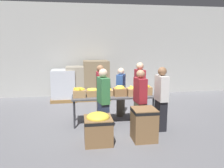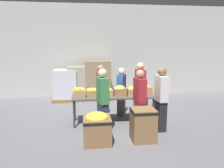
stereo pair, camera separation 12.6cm
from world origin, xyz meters
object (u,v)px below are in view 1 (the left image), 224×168
pallet_stack_0 (64,85)px  volunteer_1 (103,101)px  volunteer_3 (161,99)px  pallet_stack_1 (96,80)px  banana_box_1 (92,92)px  banana_box_3 (120,91)px  volunteer_4 (100,91)px  pallet_stack_2 (77,83)px  banana_box_2 (107,92)px  banana_box_4 (133,91)px  volunteer_0 (140,89)px  volunteer_2 (121,92)px  volunteer_5 (140,101)px  donation_bin_1 (144,123)px  banana_box_0 (79,92)px  donation_bin_0 (98,127)px  sorting_table (113,98)px  banana_box_5 (145,89)px

pallet_stack_0 → volunteer_1: bearing=-71.2°
volunteer_3 → pallet_stack_1: 4.00m
pallet_stack_1 → volunteer_1: bearing=-91.8°
banana_box_1 → banana_box_3: banana_box_3 is taller
pallet_stack_0 → volunteer_4: bearing=-61.0°
pallet_stack_0 → pallet_stack_2: 0.55m
banana_box_2 → banana_box_4: size_ratio=0.94×
volunteer_0 → volunteer_2: volunteer_0 is taller
volunteer_3 → pallet_stack_1: size_ratio=1.05×
volunteer_5 → donation_bin_1: size_ratio=2.10×
banana_box_0 → volunteer_3: volunteer_3 is taller
volunteer_2 → donation_bin_0: (-0.91, -1.92, -0.38)m
volunteer_5 → pallet_stack_1: volunteer_5 is taller
sorting_table → banana_box_1: banana_box_1 is taller
banana_box_0 → pallet_stack_2: pallet_stack_2 is taller
sorting_table → pallet_stack_1: pallet_stack_1 is taller
banana_box_1 → volunteer_4: (0.28, 0.58, -0.11)m
volunteer_3 → banana_box_0: bearing=70.1°
donation_bin_0 → pallet_stack_0: 4.32m
sorting_table → banana_box_2: 0.25m
banana_box_5 → pallet_stack_0: size_ratio=0.27×
sorting_table → volunteer_2: 0.72m
volunteer_3 → banana_box_1: bearing=65.6°
pallet_stack_0 → pallet_stack_2: size_ratio=0.91×
banana_box_2 → banana_box_4: (0.75, -0.13, 0.03)m
pallet_stack_1 → banana_box_2: bearing=-88.7°
banana_box_3 → banana_box_4: 0.38m
sorting_table → pallet_stack_2: size_ratio=1.70×
banana_box_4 → pallet_stack_2: size_ratio=0.26×
sorting_table → banana_box_1: (-0.59, 0.02, 0.18)m
banana_box_2 → banana_box_0: bearing=-174.7°
donation_bin_1 → pallet_stack_1: pallet_stack_1 is taller
volunteer_0 → pallet_stack_2: volunteer_0 is taller
banana_box_3 → pallet_stack_2: size_ratio=0.25×
banana_box_4 → volunteer_5: volunteer_5 is taller
banana_box_5 → pallet_stack_0: bearing=131.3°
volunteer_3 → donation_bin_1: size_ratio=2.18×
banana_box_2 → volunteer_5: volunteer_5 is taller
volunteer_0 → donation_bin_1: (-0.41, -1.88, -0.43)m
volunteer_5 → volunteer_4: bearing=28.5°
banana_box_2 → volunteer_1: size_ratio=0.21×
donation_bin_1 → pallet_stack_0: size_ratio=0.61×
banana_box_5 → donation_bin_0: bearing=-139.5°
banana_box_4 → banana_box_5: (0.39, 0.08, 0.01)m
banana_box_2 → pallet_stack_2: (-0.86, 2.88, -0.24)m
banana_box_2 → donation_bin_1: banana_box_2 is taller
volunteer_5 → banana_box_2: bearing=39.5°
volunteer_0 → volunteer_4: volunteer_0 is taller
banana_box_4 → banana_box_0: bearing=178.0°
banana_box_2 → banana_box_3: size_ratio=1.00×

